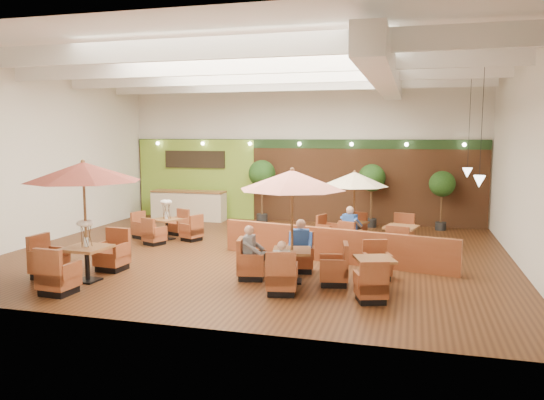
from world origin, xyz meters
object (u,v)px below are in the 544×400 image
(table_4, at_px, (374,274))
(booth_divider, at_px, (333,245))
(service_counter, at_px, (189,205))
(table_1, at_px, (292,205))
(topiary_1, at_px, (372,180))
(diner_1, at_px, (301,241))
(diner_4, at_px, (351,223))
(table_0, at_px, (82,195))
(diner_3, at_px, (351,223))
(topiary_2, at_px, (442,186))
(topiary_0, at_px, (262,176))
(table_3, at_px, (167,227))
(table_5, at_px, (401,240))
(table_2, at_px, (353,190))
(diner_2, at_px, (252,247))
(diner_0, at_px, (282,261))

(table_4, bearing_deg, booth_divider, 100.26)
(service_counter, height_order, table_1, table_1)
(table_4, height_order, topiary_1, topiary_1)
(diner_1, xyz_separation_m, diner_4, (0.87, 3.15, -0.03))
(table_0, bearing_deg, topiary_1, 61.49)
(service_counter, relative_size, diner_3, 3.67)
(diner_3, bearing_deg, topiary_2, 75.35)
(topiary_0, bearing_deg, table_3, -116.55)
(table_5, distance_m, diner_4, 1.55)
(booth_divider, bearing_deg, topiary_0, 135.17)
(diner_1, bearing_deg, table_2, -111.20)
(table_1, distance_m, table_4, 2.40)
(diner_3, bearing_deg, table_1, -80.88)
(table_4, bearing_deg, service_counter, 116.50)
(table_0, bearing_deg, booth_divider, 36.41)
(diner_2, relative_size, diner_3, 1.01)
(topiary_0, height_order, diner_4, topiary_0)
(table_1, relative_size, table_4, 1.05)
(diner_1, bearing_deg, topiary_2, -127.05)
(topiary_0, height_order, diner_3, topiary_0)
(diner_3, bearing_deg, table_0, -115.34)
(topiary_1, xyz_separation_m, diner_3, (-0.30, -3.86, -0.97))
(service_counter, xyz_separation_m, booth_divider, (6.65, -5.60, -0.13))
(booth_divider, bearing_deg, diner_4, 95.67)
(topiary_0, xyz_separation_m, diner_2, (2.05, -7.99, -1.04))
(diner_3, bearing_deg, table_4, -55.43)
(booth_divider, xyz_separation_m, table_4, (1.27, -2.31, -0.11))
(diner_0, bearing_deg, diner_1, 70.59)
(service_counter, xyz_separation_m, topiary_0, (3.01, 0.20, 1.23))
(table_1, height_order, diner_2, table_1)
(topiary_1, bearing_deg, table_5, -73.94)
(booth_divider, xyz_separation_m, topiary_0, (-3.64, 5.80, 1.36))
(table_3, height_order, diner_0, table_3)
(service_counter, bearing_deg, table_0, -81.48)
(table_5, height_order, topiary_2, topiary_2)
(topiary_1, relative_size, diner_1, 2.72)
(table_3, bearing_deg, table_1, -14.46)
(topiary_0, relative_size, topiary_2, 1.14)
(service_counter, xyz_separation_m, diner_3, (6.90, -3.66, 0.18))
(topiary_2, bearing_deg, diner_4, -125.72)
(table_5, height_order, diner_3, diner_3)
(diner_0, xyz_separation_m, diner_2, (-0.97, 0.97, 0.04))
(table_5, bearing_deg, topiary_1, 120.21)
(topiary_0, height_order, topiary_1, topiary_0)
(table_0, bearing_deg, topiary_0, 83.82)
(table_3, xyz_separation_m, diner_0, (5.07, -4.85, 0.31))
(service_counter, distance_m, table_4, 11.20)
(table_1, xyz_separation_m, diner_1, (-0.00, 0.97, -1.03))
(booth_divider, xyz_separation_m, table_2, (0.20, 2.78, 1.22))
(table_0, relative_size, table_5, 1.04)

